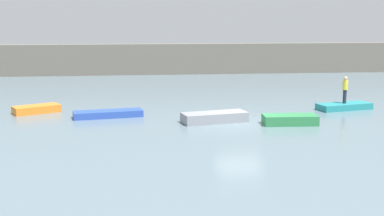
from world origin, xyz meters
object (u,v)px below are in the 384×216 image
(rowboat_green, at_px, (290,120))
(person_yellow_shirt, at_px, (345,88))
(rowboat_blue, at_px, (108,114))
(rowboat_teal, at_px, (344,106))
(rowboat_orange, at_px, (36,109))
(rowboat_grey, at_px, (214,117))

(rowboat_green, bearing_deg, person_yellow_shirt, 43.26)
(rowboat_blue, distance_m, rowboat_teal, 14.52)
(rowboat_green, bearing_deg, rowboat_orange, 163.83)
(rowboat_blue, relative_size, rowboat_green, 1.37)
(rowboat_orange, xyz_separation_m, person_yellow_shirt, (18.83, -0.93, 1.10))
(rowboat_green, bearing_deg, rowboat_teal, 43.26)
(rowboat_orange, height_order, rowboat_blue, rowboat_orange)
(rowboat_blue, relative_size, person_yellow_shirt, 2.34)
(rowboat_orange, distance_m, rowboat_teal, 18.86)
(rowboat_grey, height_order, rowboat_teal, rowboat_grey)
(person_yellow_shirt, bearing_deg, rowboat_blue, -176.60)
(rowboat_blue, bearing_deg, person_yellow_shirt, -6.45)
(rowboat_grey, distance_m, rowboat_green, 4.08)
(rowboat_blue, bearing_deg, rowboat_orange, 147.67)
(rowboat_orange, distance_m, rowboat_grey, 10.92)
(rowboat_blue, height_order, rowboat_green, rowboat_green)
(rowboat_blue, bearing_deg, rowboat_teal, -6.45)
(rowboat_orange, bearing_deg, rowboat_teal, -29.40)
(rowboat_teal, bearing_deg, rowboat_orange, 163.28)
(rowboat_orange, relative_size, person_yellow_shirt, 1.60)
(person_yellow_shirt, bearing_deg, rowboat_grey, -161.24)
(rowboat_teal, bearing_deg, rowboat_grey, -175.12)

